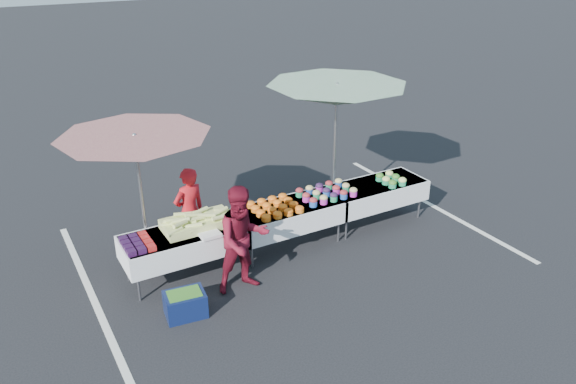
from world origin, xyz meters
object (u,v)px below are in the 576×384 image
table_right (375,192)px  table_left (184,242)px  table_center (288,215)px  umbrella_right (337,96)px  customer (243,240)px  storage_bin (185,304)px  vendor (190,212)px  umbrella_left (136,147)px

table_right → table_left: bearing=180.0°
table_left → table_center: bearing=0.0°
table_right → umbrella_right: 1.86m
table_left → umbrella_right: bearing=11.5°
customer → umbrella_right: size_ratio=0.51×
umbrella_right → table_right: bearing=-53.4°
table_left → storage_bin: 1.09m
table_left → table_center: same height
vendor → umbrella_left: (-0.78, -0.17, 1.29)m
table_right → storage_bin: (-3.97, -0.94, -0.40)m
table_right → umbrella_left: umbrella_left is taller
umbrella_right → storage_bin: umbrella_right is taller
table_right → storage_bin: table_right is taller
vendor → storage_bin: size_ratio=2.53×
storage_bin → umbrella_left: bearing=100.5°
umbrella_right → umbrella_left: bearing=-176.9°
storage_bin → table_center: bearing=30.7°
umbrella_left → storage_bin: umbrella_left is taller
table_left → umbrella_left: bearing=135.6°
storage_bin → table_left: bearing=75.9°
table_left → storage_bin: bearing=-111.3°
table_center → umbrella_left: umbrella_left is taller
table_center → umbrella_right: (1.33, 0.63, 1.68)m
customer → umbrella_left: size_ratio=0.65×
table_right → customer: size_ratio=1.14×
table_center → customer: 1.41m
table_center → table_right: 1.80m
vendor → table_left: bearing=48.7°
vendor → storage_bin: (-0.70, -1.55, -0.56)m
customer → vendor: bearing=106.2°
umbrella_right → table_center: bearing=-154.5°
umbrella_left → umbrella_right: size_ratio=0.79×
umbrella_right → customer: bearing=-151.0°
table_left → table_center: 1.80m
table_center → table_right: (1.80, 0.00, 0.00)m
table_right → vendor: 3.33m
storage_bin → customer: bearing=18.2°
umbrella_left → storage_bin: (0.08, -1.38, -1.85)m
vendor → umbrella_right: 3.18m
table_left → vendor: size_ratio=1.24×
vendor → customer: 1.39m
table_center → table_left: bearing=180.0°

